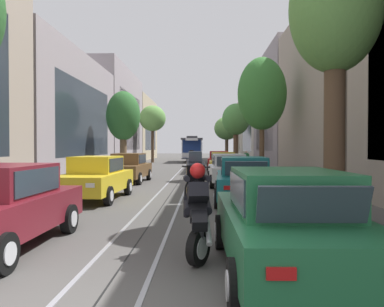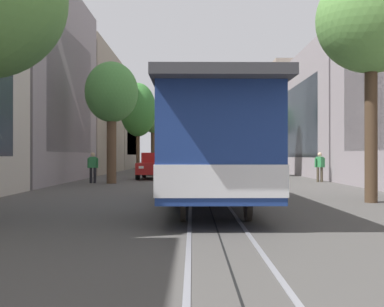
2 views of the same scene
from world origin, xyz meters
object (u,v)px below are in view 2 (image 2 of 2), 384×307
object	(u,v)px
parked_car_yellow_second_left	(224,162)
street_tree_kerb_left_near	(241,122)
motorcycle_with_rider	(186,159)
parked_car_white_mid_right	(168,162)
cable_car_trolley	(210,146)
pedestrian_on_right_pavement	(320,165)
parked_car_yellow_fourth_right	(163,164)
parked_car_maroon_near_left	(219,161)
street_tree_kerb_right_second	(138,110)
parked_car_red_fifth_right	(156,166)
street_tree_kerb_right_near	(153,120)
parked_car_teal_second_right	(170,162)
street_tree_kerb_left_mid	(371,22)
parked_car_brown_mid_left	(230,163)
pedestrian_on_left_pavement	(93,166)
parked_car_green_near_right	(174,161)
street_tree_kerb_left_second	(267,115)
street_tree_kerb_right_mid	(112,94)

from	to	relation	value
parked_car_yellow_second_left	street_tree_kerb_left_near	xyz separation A→B (m)	(-2.21, -5.10, 4.30)
parked_car_yellow_second_left	motorcycle_with_rider	distance (m)	7.98
parked_car_white_mid_right	cable_car_trolley	size ratio (longest dim) A/B	0.48
cable_car_trolley	pedestrian_on_right_pavement	bearing A→B (deg)	-116.34
parked_car_yellow_fourth_right	motorcycle_with_rider	size ratio (longest dim) A/B	2.36
pedestrian_on_right_pavement	parked_car_maroon_near_left	bearing A→B (deg)	-82.22
parked_car_yellow_second_left	street_tree_kerb_right_second	world-z (taller)	street_tree_kerb_right_second
parked_car_red_fifth_right	street_tree_kerb_right_near	size ratio (longest dim) A/B	0.62
parked_car_teal_second_right	street_tree_kerb_left_mid	distance (m)	33.85
parked_car_yellow_second_left	street_tree_kerb_right_second	distance (m)	12.06
cable_car_trolley	pedestrian_on_right_pavement	size ratio (longest dim) A/B	5.80
parked_car_maroon_near_left	parked_car_brown_mid_left	size ratio (longest dim) A/B	0.99
parked_car_yellow_second_left	street_tree_kerb_left_near	distance (m)	7.03
parked_car_red_fifth_right	pedestrian_on_left_pavement	bearing A→B (deg)	57.25
parked_car_green_near_right	street_tree_kerb_right_second	size ratio (longest dim) A/B	0.61
street_tree_kerb_left_near	street_tree_kerb_left_second	world-z (taller)	street_tree_kerb_left_near
parked_car_white_mid_right	street_tree_kerb_right_second	bearing A→B (deg)	57.42
parked_car_brown_mid_left	street_tree_kerb_left_second	xyz separation A→B (m)	(-1.92, 7.49, 3.38)
street_tree_kerb_right_mid	motorcycle_with_rider	distance (m)	29.77
street_tree_kerb_left_mid	parked_car_white_mid_right	bearing A→B (deg)	-74.48
parked_car_green_near_right	street_tree_kerb_right_mid	size ratio (longest dim) A/B	0.71
parked_car_yellow_second_left	parked_car_brown_mid_left	distance (m)	6.53
street_tree_kerb_right_near	street_tree_kerb_right_mid	xyz separation A→B (m)	(-0.08, 26.31, -0.69)
street_tree_kerb_right_mid	cable_car_trolley	distance (m)	12.69
street_tree_kerb_right_mid	pedestrian_on_right_pavement	distance (m)	11.55
parked_car_brown_mid_left	parked_car_white_mid_right	world-z (taller)	same
cable_car_trolley	pedestrian_on_left_pavement	size ratio (longest dim) A/B	5.82
parked_car_teal_second_right	parked_car_yellow_fourth_right	xyz separation A→B (m)	(-0.04, 11.89, 0.00)
parked_car_yellow_second_left	parked_car_white_mid_right	bearing A→B (deg)	43.81
street_tree_kerb_right_second	parked_car_green_near_right	bearing A→B (deg)	-97.96
parked_car_yellow_fourth_right	street_tree_kerb_left_mid	xyz separation A→B (m)	(-7.58, 20.76, 4.63)
parked_car_teal_second_right	street_tree_kerb_right_mid	size ratio (longest dim) A/B	0.72
street_tree_kerb_left_mid	parked_car_red_fifth_right	bearing A→B (deg)	-62.09
cable_car_trolley	pedestrian_on_right_pavement	xyz separation A→B (m)	(-6.33, -12.78, -0.77)
parked_car_brown_mid_left	street_tree_kerb_right_second	world-z (taller)	street_tree_kerb_right_second
parked_car_yellow_second_left	parked_car_yellow_fourth_right	distance (m)	12.40
parked_car_yellow_second_left	street_tree_kerb_left_mid	distance (m)	32.40
parked_car_teal_second_right	street_tree_kerb_left_near	world-z (taller)	street_tree_kerb_left_near
parked_car_green_near_right	parked_car_teal_second_right	xyz separation A→B (m)	(0.16, 7.09, 0.00)
motorcycle_with_rider	pedestrian_on_right_pavement	xyz separation A→B (m)	(-7.54, 28.07, -0.08)
street_tree_kerb_right_near	cable_car_trolley	size ratio (longest dim) A/B	0.77
parked_car_red_fifth_right	motorcycle_with_rider	world-z (taller)	motorcycle_with_rider
cable_car_trolley	street_tree_kerb_right_second	bearing A→B (deg)	-79.21
parked_car_teal_second_right	street_tree_kerb_left_mid	bearing A→B (deg)	103.14
parked_car_white_mid_right	parked_car_yellow_second_left	bearing A→B (deg)	-136.19
parked_car_yellow_second_left	parked_car_yellow_fourth_right	xyz separation A→B (m)	(5.28, 11.22, 0.00)
street_tree_kerb_right_mid	pedestrian_on_left_pavement	bearing A→B (deg)	-15.05
street_tree_kerb_right_near	street_tree_kerb_left_second	bearing A→B (deg)	117.33
parked_car_yellow_fourth_right	street_tree_kerb_right_second	bearing A→B (deg)	-51.73
parked_car_brown_mid_left	pedestrian_on_left_pavement	bearing A→B (deg)	61.93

